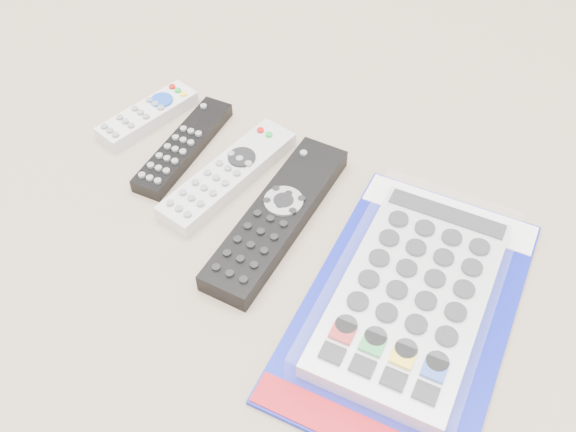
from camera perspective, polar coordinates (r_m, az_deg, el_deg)
The scene contains 5 objects.
remote_small_grey at distance 0.88m, azimuth -12.38°, elevation 8.77°, with size 0.06×0.15×0.02m.
remote_slim_black at distance 0.83m, azimuth -9.26°, elevation 6.14°, with size 0.07×0.18×0.02m.
remote_silver_dvd at distance 0.78m, azimuth -5.33°, elevation 3.67°, with size 0.07×0.20×0.02m.
remote_large_black at distance 0.73m, azimuth -0.93°, elevation -0.03°, with size 0.08×0.25×0.03m.
jumbo_remote_packaged at distance 0.67m, azimuth 11.02°, elevation -6.84°, with size 0.24×0.36×0.04m.
Camera 1 is at (0.32, -0.38, 0.56)m, focal length 40.00 mm.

